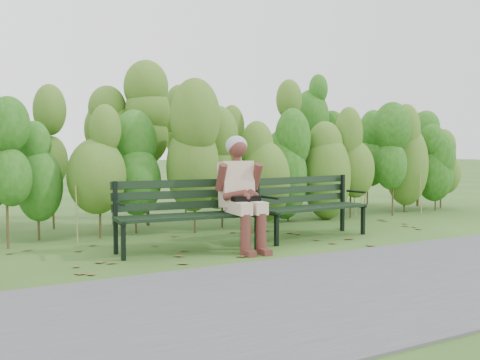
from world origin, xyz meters
TOP-DOWN VIEW (x-y plane):
  - ground at (0.00, 0.00)m, footprint 80.00×80.00m
  - footpath at (0.00, -2.20)m, footprint 60.00×2.50m
  - hedge_band at (0.00, 1.86)m, footprint 11.04×1.67m
  - leaf_litter at (0.17, -0.09)m, footprint 5.79×1.97m
  - bench_left at (-0.89, 0.02)m, footprint 1.63×0.67m
  - bench_right at (0.86, 0.09)m, footprint 1.60×0.67m
  - seated_woman at (-0.31, -0.21)m, footprint 0.55×0.81m

SIDE VIEW (x-z plane):
  - ground at x=0.00m, z-range 0.00..0.00m
  - leaf_litter at x=0.17m, z-range 0.00..0.01m
  - footpath at x=0.00m, z-range 0.00..0.01m
  - bench_right at x=0.86m, z-range 0.07..0.85m
  - bench_left at x=-0.89m, z-range 0.07..0.86m
  - seated_woman at x=-0.31m, z-range 0.07..1.36m
  - hedge_band at x=0.00m, z-range 0.05..2.47m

